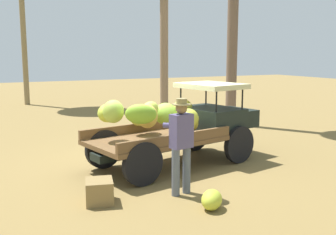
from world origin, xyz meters
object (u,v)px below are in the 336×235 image
at_px(truck, 182,123).
at_px(wooden_crate, 99,191).
at_px(farmer, 181,140).
at_px(loose_banana_bunch, 212,200).

bearing_deg(truck, wooden_crate, -158.52).
height_order(truck, wooden_crate, truck).
relative_size(truck, farmer, 2.56).
bearing_deg(farmer, wooden_crate, 70.36).
xyz_separation_m(wooden_crate, loose_banana_bunch, (1.63, -1.14, -0.04)).
bearing_deg(wooden_crate, farmer, -9.00).
height_order(farmer, wooden_crate, farmer).
distance_m(truck, farmer, 2.16).
xyz_separation_m(truck, farmer, (-1.03, -1.90, 0.07)).
bearing_deg(loose_banana_bunch, farmer, 97.55).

